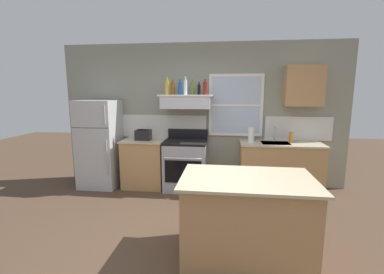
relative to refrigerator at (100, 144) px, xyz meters
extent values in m
plane|color=#4C3828|center=(1.90, -1.84, -0.82)|extent=(16.00, 16.00, 0.00)
cube|color=gray|center=(1.90, 0.39, 0.53)|extent=(5.40, 0.06, 2.70)
cube|color=silver|center=(0.75, 0.35, 0.31)|extent=(2.50, 0.02, 0.44)
cube|color=silver|center=(3.70, 0.35, 0.31)|extent=(1.20, 0.02, 0.44)
cube|color=white|center=(2.55, 0.34, 0.73)|extent=(1.00, 0.04, 1.15)
cube|color=silver|center=(2.55, 0.33, 0.73)|extent=(0.90, 0.01, 1.05)
cube|color=white|center=(2.55, 0.32, 0.73)|extent=(0.90, 0.02, 0.04)
cube|color=#B7BABC|center=(0.00, 0.00, 0.00)|extent=(0.70, 0.68, 1.64)
cube|color=#333333|center=(0.00, -0.34, 0.35)|extent=(0.69, 0.00, 0.01)
cylinder|color=#A5A8AD|center=(0.30, -0.37, -0.18)|extent=(0.02, 0.02, 0.64)
cylinder|color=#A5A8AD|center=(0.30, -0.37, 0.59)|extent=(0.02, 0.02, 0.33)
cube|color=tan|center=(0.85, 0.06, -0.38)|extent=(0.76, 0.60, 0.88)
cube|color=#C6B793|center=(0.85, 0.06, 0.07)|extent=(0.79, 0.63, 0.03)
cube|color=black|center=(0.85, 0.02, 0.18)|extent=(0.28, 0.20, 0.19)
cube|color=black|center=(0.85, 0.02, 0.27)|extent=(0.24, 0.16, 0.01)
cube|color=black|center=(0.71, 0.02, 0.22)|extent=(0.02, 0.03, 0.02)
cube|color=#9EA0A5|center=(1.65, 0.02, -0.39)|extent=(0.76, 0.64, 0.87)
cube|color=black|center=(1.65, 0.02, 0.07)|extent=(0.76, 0.64, 0.04)
cube|color=black|center=(1.65, 0.31, 0.18)|extent=(0.76, 0.06, 0.18)
cube|color=black|center=(1.65, -0.30, -0.40)|extent=(0.65, 0.01, 0.40)
cylinder|color=silver|center=(1.65, -0.34, -0.15)|extent=(0.65, 0.03, 0.03)
cube|color=silver|center=(1.65, 0.12, 0.79)|extent=(0.88, 0.48, 0.22)
cube|color=#262628|center=(1.65, -0.10, 0.71)|extent=(0.75, 0.02, 0.04)
cube|color=white|center=(1.65, 0.12, 0.91)|extent=(0.96, 0.52, 0.02)
cylinder|color=#B29333|center=(1.30, 0.11, 1.05)|extent=(0.08, 0.08, 0.25)
cylinder|color=#B29333|center=(1.30, 0.11, 1.21)|extent=(0.03, 0.03, 0.06)
cylinder|color=brown|center=(1.41, 0.10, 1.03)|extent=(0.07, 0.07, 0.22)
cylinder|color=brown|center=(1.41, 0.10, 1.17)|extent=(0.03, 0.03, 0.05)
cylinder|color=#1E478C|center=(1.54, 0.13, 1.03)|extent=(0.07, 0.07, 0.22)
cylinder|color=#1E478C|center=(1.54, 0.13, 1.17)|extent=(0.03, 0.03, 0.05)
cylinder|color=silver|center=(1.64, 0.07, 1.05)|extent=(0.06, 0.06, 0.26)
cylinder|color=silver|center=(1.64, 0.07, 1.21)|extent=(0.03, 0.03, 0.06)
cylinder|color=#4C601E|center=(1.76, 0.14, 1.03)|extent=(0.06, 0.06, 0.22)
cylinder|color=#4C601E|center=(1.76, 0.14, 1.17)|extent=(0.03, 0.03, 0.05)
cylinder|color=black|center=(1.88, 0.15, 1.01)|extent=(0.06, 0.06, 0.18)
cylinder|color=black|center=(1.88, 0.15, 1.12)|extent=(0.02, 0.02, 0.04)
cylinder|color=maroon|center=(1.99, 0.12, 1.03)|extent=(0.07, 0.07, 0.22)
cylinder|color=maroon|center=(1.99, 0.12, 1.17)|extent=(0.03, 0.03, 0.06)
cube|color=tan|center=(3.35, 0.06, -0.38)|extent=(1.40, 0.60, 0.88)
cube|color=#C6B793|center=(3.35, 0.06, 0.07)|extent=(1.43, 0.63, 0.03)
cube|color=#B7BABC|center=(3.25, 0.04, 0.08)|extent=(0.48, 0.36, 0.01)
cylinder|color=silver|center=(3.25, 0.18, 0.23)|extent=(0.03, 0.03, 0.28)
cylinder|color=silver|center=(3.25, 0.10, 0.35)|extent=(0.02, 0.16, 0.02)
cylinder|color=white|center=(2.83, 0.06, 0.22)|extent=(0.11, 0.11, 0.27)
cylinder|color=orange|center=(3.53, 0.16, 0.18)|extent=(0.06, 0.06, 0.18)
cube|color=tan|center=(2.61, -1.97, -0.38)|extent=(1.32, 0.82, 0.88)
cube|color=#C6B793|center=(2.61, -1.97, 0.07)|extent=(1.40, 0.90, 0.03)
cube|color=tan|center=(3.70, 0.20, 1.08)|extent=(0.64, 0.32, 0.70)
camera|label=1|loc=(2.36, -4.70, 0.98)|focal=24.85mm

